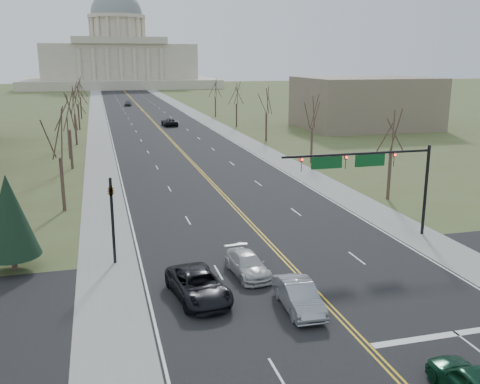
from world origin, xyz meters
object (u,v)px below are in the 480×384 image
car_sb_inner_lead (299,296)px  car_far_sb (128,103)px  car_nb_inner_lead (473,384)px  car_sb_inner_second (247,264)px  signal_mast (369,167)px  car_sb_outer_lead (198,285)px  car_far_nb (169,122)px  signal_left (112,211)px

car_sb_inner_lead → car_far_sb: 136.42m
car_nb_inner_lead → car_sb_inner_lead: 10.37m
car_sb_inner_lead → car_sb_inner_second: size_ratio=1.01×
signal_mast → car_nb_inner_lead: 20.81m
car_nb_inner_lead → car_sb_outer_lead: 15.38m
car_sb_outer_lead → car_far_sb: bearing=80.5°
car_far_nb → signal_left: bearing=74.7°
car_far_nb → signal_mast: bearing=88.9°
signal_left → car_nb_inner_lead: bearing=-55.2°
car_nb_inner_lead → car_sb_inner_second: car_nb_inner_lead is taller
signal_mast → car_sb_outer_lead: (-14.43, -7.01, -4.93)m
car_far_sb → signal_left: bearing=-86.0°
car_sb_outer_lead → car_far_nb: car_sb_outer_lead is taller
car_sb_inner_lead → car_sb_outer_lead: size_ratio=0.83×
car_sb_inner_second → car_far_nb: car_far_nb is taller
signal_left → car_nb_inner_lead: 23.89m
car_far_sb → car_sb_inner_second: bearing=-82.3°
signal_mast → car_sb_inner_lead: (-9.27, -9.85, -4.95)m
car_far_nb → car_far_sb: size_ratio=1.22×
car_nb_inner_lead → car_sb_inner_second: 16.02m
signal_mast → car_far_nb: bearing=93.8°
signal_left → car_sb_inner_second: signal_left is taller
car_sb_inner_lead → car_far_sb: bearing=92.6°
car_sb_outer_lead → car_far_nb: (9.42, 82.59, -0.02)m
car_nb_inner_lead → car_far_sb: size_ratio=0.99×
signal_mast → car_nb_inner_lead: (-5.42, -19.47, -4.96)m
signal_mast → signal_left: bearing=180.0°
car_nb_inner_lead → car_far_nb: bearing=-88.4°
car_far_nb → car_sb_inner_second: bearing=81.1°
car_far_nb → car_sb_outer_lead: bearing=78.6°
signal_mast → car_sb_outer_lead: signal_mast is taller
signal_mast → car_far_sb: size_ratio=2.59×
car_nb_inner_lead → car_sb_outer_lead: size_ratio=0.79×
car_nb_inner_lead → car_far_nb: car_far_nb is taller
car_sb_outer_lead → car_far_sb: (4.00, 133.57, -0.02)m
car_sb_outer_lead → car_far_sb: size_ratio=1.26×
signal_left → car_far_sb: (8.52, 126.57, -2.90)m
car_sb_inner_lead → car_sb_outer_lead: 5.89m
car_far_sb → car_far_nb: bearing=-76.1°
car_sb_inner_second → car_far_sb: (0.28, 130.92, 0.10)m
signal_mast → car_sb_inner_second: size_ratio=2.52×
signal_left → car_sb_inner_second: (8.24, -4.35, -3.00)m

